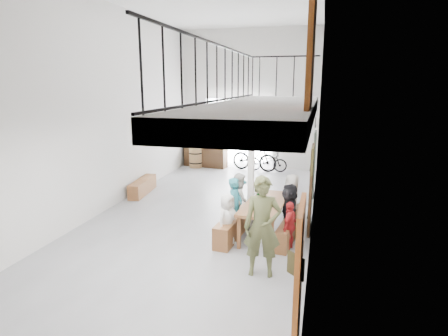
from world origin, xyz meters
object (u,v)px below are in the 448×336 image
(tasting_table, at_px, (265,206))
(host_standing, at_px, (262,227))
(side_bench, at_px, (143,187))
(bicycle_near, at_px, (267,161))
(serving_counter, at_px, (206,155))
(bench_inner, at_px, (236,223))
(oak_barrel, at_px, (196,158))

(tasting_table, height_order, host_standing, host_standing)
(side_bench, bearing_deg, bicycle_near, 50.17)
(host_standing, xyz_separation_m, bicycle_near, (-1.08, 8.15, -0.51))
(serving_counter, bearing_deg, host_standing, -57.93)
(bench_inner, relative_size, oak_barrel, 2.68)
(bench_inner, distance_m, side_bench, 4.29)
(tasting_table, relative_size, oak_barrel, 2.59)
(serving_counter, bearing_deg, bench_inner, -58.69)
(tasting_table, xyz_separation_m, bench_inner, (-0.66, -0.05, -0.46))
(tasting_table, height_order, bicycle_near, bicycle_near)
(serving_counter, xyz_separation_m, bicycle_near, (2.61, -0.23, -0.07))
(tasting_table, relative_size, bench_inner, 0.97)
(bench_inner, bearing_deg, side_bench, 151.74)
(tasting_table, xyz_separation_m, oak_barrel, (-3.82, 6.34, -0.30))
(oak_barrel, relative_size, serving_counter, 0.44)
(oak_barrel, relative_size, bicycle_near, 0.52)
(bench_inner, xyz_separation_m, oak_barrel, (-3.17, 6.38, 0.15))
(bench_inner, distance_m, oak_barrel, 7.13)
(bench_inner, xyz_separation_m, host_standing, (0.87, -1.75, 0.67))
(serving_counter, height_order, bicycle_near, serving_counter)
(side_bench, bearing_deg, bench_inner, -33.68)
(tasting_table, distance_m, serving_counter, 7.45)
(tasting_table, xyz_separation_m, side_bench, (-4.22, 2.33, -0.48))
(side_bench, distance_m, host_standing, 6.10)
(side_bench, xyz_separation_m, serving_counter, (0.75, 4.26, 0.25))
(serving_counter, bearing_deg, oak_barrel, -136.22)
(bench_inner, xyz_separation_m, side_bench, (-3.57, 2.38, -0.02))
(bench_inner, bearing_deg, host_standing, -58.01)
(oak_barrel, xyz_separation_m, serving_counter, (0.35, 0.25, 0.08))
(tasting_table, height_order, side_bench, tasting_table)
(tasting_table, xyz_separation_m, host_standing, (0.22, -1.80, 0.21))
(side_bench, xyz_separation_m, oak_barrel, (0.40, 4.01, 0.18))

